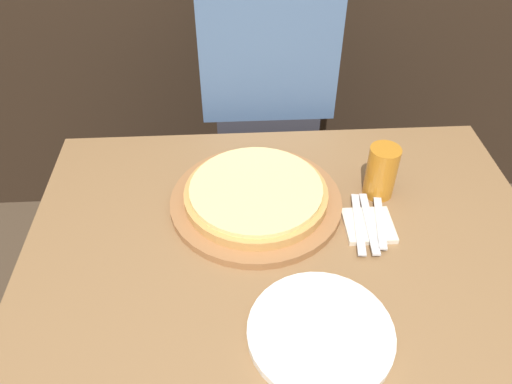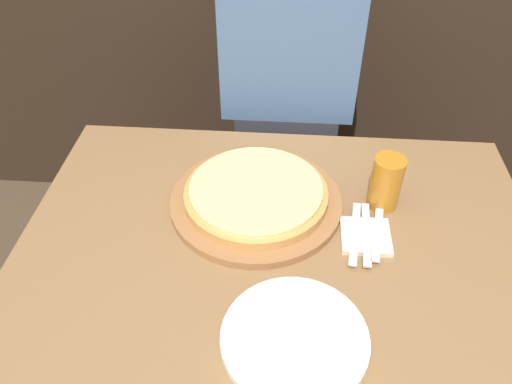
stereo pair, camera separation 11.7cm
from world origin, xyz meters
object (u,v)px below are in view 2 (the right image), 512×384
at_px(dinner_plate, 295,339).
at_px(diner_person, 285,121).
at_px(dinner_knife, 366,234).
at_px(spoon, 378,234).
at_px(pizza_on_board, 256,197).
at_px(fork, 355,233).
at_px(beer_glass, 386,181).

height_order(dinner_plate, diner_person, diner_person).
height_order(dinner_knife, spoon, same).
bearing_deg(spoon, pizza_on_board, 161.77).
bearing_deg(diner_person, dinner_plate, -87.17).
xyz_separation_m(fork, dinner_knife, (0.02, 0.00, 0.00)).
xyz_separation_m(fork, diner_person, (-0.17, 0.58, -0.10)).
height_order(dinner_plate, fork, dinner_plate).
height_order(spoon, diner_person, diner_person).
bearing_deg(spoon, diner_person, 110.72).
relative_size(beer_glass, dinner_plate, 0.49).
xyz_separation_m(dinner_knife, diner_person, (-0.20, 0.58, -0.10)).
relative_size(dinner_knife, spoon, 1.18).
relative_size(beer_glass, dinner_knife, 0.69).
bearing_deg(spoon, beer_glass, 78.80).
bearing_deg(fork, dinner_knife, 0.00).
bearing_deg(diner_person, fork, -73.69).
bearing_deg(pizza_on_board, beer_glass, 4.87).
distance_m(pizza_on_board, diner_person, 0.51).
distance_m(beer_glass, dinner_plate, 0.44).
relative_size(beer_glass, diner_person, 0.10).
bearing_deg(fork, dinner_plate, -115.14).
bearing_deg(beer_glass, spoon, -101.20).
relative_size(pizza_on_board, beer_glass, 3.05).
relative_size(dinner_plate, fork, 1.41).
distance_m(pizza_on_board, fork, 0.25).
xyz_separation_m(beer_glass, dinner_knife, (-0.05, -0.12, -0.06)).
xyz_separation_m(pizza_on_board, dinner_plate, (0.10, -0.37, -0.02)).
height_order(dinner_plate, spoon, dinner_plate).
relative_size(fork, spoon, 1.18).
xyz_separation_m(beer_glass, diner_person, (-0.24, 0.47, -0.16)).
distance_m(beer_glass, spoon, 0.13).
bearing_deg(dinner_plate, beer_glass, 62.71).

